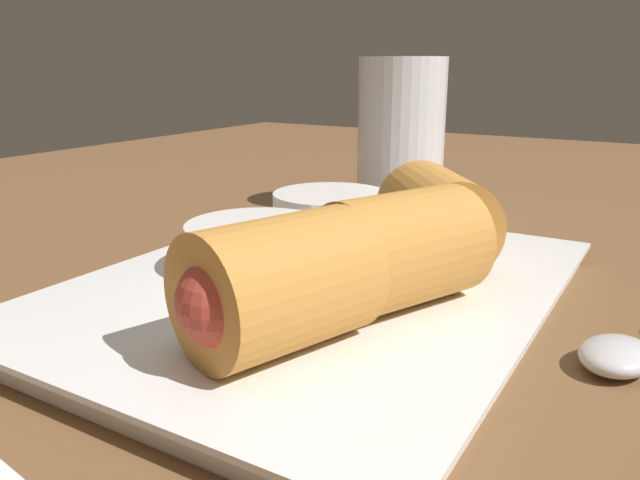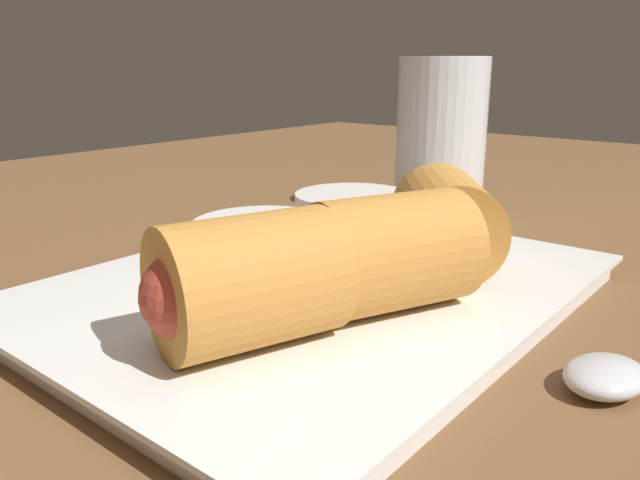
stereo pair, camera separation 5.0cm
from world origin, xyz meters
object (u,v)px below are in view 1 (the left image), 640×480
serving_plate (320,291)px  dipping_bowl_far (331,210)px  dipping_bowl_near (257,244)px  spoon (628,346)px  drinking_glass (401,137)px

serving_plate → dipping_bowl_far: dipping_bowl_far is taller
dipping_bowl_near → spoon: (1.75, -19.93, -2.37)cm
serving_plate → dipping_bowl_far: size_ratio=3.70×
dipping_bowl_far → drinking_glass: (13.58, 0.63, 3.88)cm
dipping_bowl_near → drinking_glass: size_ratio=0.61×
drinking_glass → dipping_bowl_near: bearing=-176.9°
dipping_bowl_near → spoon: dipping_bowl_near is taller
serving_plate → dipping_bowl_near: 4.72cm
dipping_bowl_far → dipping_bowl_near: bearing=-176.3°
serving_plate → spoon: (1.46, -15.78, -0.13)cm
spoon → serving_plate: bearing=95.3°
drinking_glass → serving_plate: bearing=-166.8°
dipping_bowl_near → spoon: 20.14cm
serving_plate → drinking_glass: size_ratio=2.26×
drinking_glass → spoon: bearing=-135.6°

